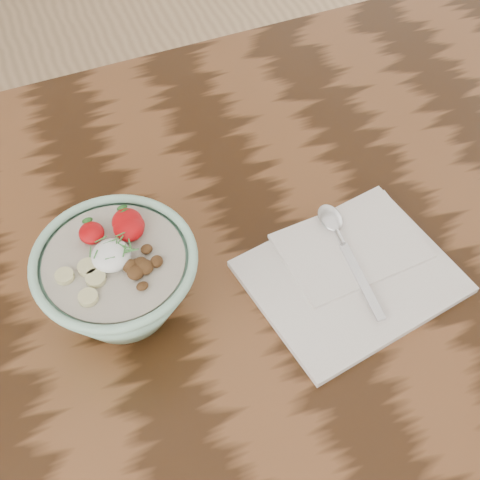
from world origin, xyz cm
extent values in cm
cube|color=black|center=(0.00, 0.00, 73.00)|extent=(160.00, 90.00, 4.00)
cylinder|color=#4C2D19|center=(72.00, 37.00, 35.50)|extent=(7.00, 7.00, 71.00)
cylinder|color=#97CBAF|center=(-22.16, -5.28, 75.65)|extent=(9.04, 9.04, 1.29)
torus|color=#97CBAF|center=(-22.16, -5.28, 86.19)|extent=(20.56, 20.56, 1.18)
cylinder|color=beige|center=(-22.16, -5.28, 85.55)|extent=(17.43, 17.43, 1.08)
ellipsoid|color=white|center=(-22.29, -5.18, 87.01)|extent=(4.81, 4.81, 2.65)
ellipsoid|color=#B0080B|center=(-23.63, -0.89, 86.95)|extent=(3.14, 3.46, 1.73)
cone|color=#286623|center=(-23.63, 0.53, 87.25)|extent=(1.40, 1.03, 1.52)
ellipsoid|color=#B0080B|center=(-19.15, -1.98, 87.15)|extent=(3.86, 4.24, 2.12)
cone|color=#286623|center=(-19.15, -0.24, 87.45)|extent=(1.40, 1.03, 1.52)
ellipsoid|color=#B0080B|center=(-18.85, -1.65, 87.07)|extent=(3.59, 3.95, 1.97)
cone|color=#286623|center=(-18.85, -0.03, 87.37)|extent=(1.40, 1.03, 1.52)
ellipsoid|color=#B0080B|center=(-19.06, -1.02, 87.14)|extent=(3.85, 4.23, 2.12)
cone|color=#286623|center=(-19.06, 0.71, 87.44)|extent=(1.40, 1.03, 1.52)
cylinder|color=#CBC386|center=(-26.34, -9.55, 86.49)|extent=(2.33, 2.33, 0.70)
cylinder|color=#CBC386|center=(-28.20, -5.61, 86.49)|extent=(2.27, 2.27, 0.70)
cylinder|color=#CBC386|center=(-24.85, -7.30, 86.49)|extent=(2.43, 2.43, 0.70)
cylinder|color=#CBC386|center=(-25.34, -5.40, 86.49)|extent=(2.42, 2.42, 0.70)
ellipsoid|color=#533218|center=(-20.61, -7.31, 86.73)|extent=(2.49, 2.47, 1.37)
ellipsoid|color=#533218|center=(-18.02, -5.57, 86.61)|extent=(1.59, 1.41, 1.18)
ellipsoid|color=#533218|center=(-20.25, -7.67, 86.59)|extent=(1.55, 1.35, 1.12)
ellipsoid|color=#533218|center=(-20.28, -8.50, 86.79)|extent=(2.81, 2.80, 1.48)
ellipsoid|color=#533218|center=(-17.45, -7.82, 86.67)|extent=(2.25, 2.28, 1.30)
ellipsoid|color=#533218|center=(-19.89, -7.04, 86.60)|extent=(1.67, 1.43, 0.98)
ellipsoid|color=#533218|center=(-19.22, -7.59, 86.82)|extent=(2.22, 2.48, 1.17)
ellipsoid|color=#533218|center=(-18.96, -8.18, 86.81)|extent=(2.27, 2.35, 1.50)
ellipsoid|color=#533218|center=(-19.77, -7.61, 86.66)|extent=(2.12, 2.03, 0.83)
ellipsoid|color=#533218|center=(-20.07, -10.51, 86.61)|extent=(1.67, 1.39, 0.87)
ellipsoid|color=#533218|center=(-20.40, -7.88, 86.69)|extent=(2.06, 2.17, 1.31)
cylinder|color=#377531|center=(-20.69, -5.85, 88.09)|extent=(0.95, 1.72, 0.24)
cylinder|color=#377531|center=(-20.48, -5.28, 88.09)|extent=(1.37, 1.53, 0.25)
cylinder|color=#377531|center=(-22.55, -6.31, 88.09)|extent=(1.22, 0.33, 0.22)
cylinder|color=#377531|center=(-21.78, -3.91, 88.09)|extent=(1.93, 0.33, 0.25)
cylinder|color=#377531|center=(-20.69, -4.14, 88.09)|extent=(1.05, 0.99, 0.22)
cylinder|color=#377531|center=(-21.34, -4.72, 88.09)|extent=(0.57, 1.37, 0.23)
cylinder|color=#377531|center=(-19.92, -6.22, 88.09)|extent=(1.81, 0.34, 0.24)
cylinder|color=#377531|center=(-20.51, -3.35, 88.09)|extent=(1.29, 0.33, 0.22)
cylinder|color=#377531|center=(-23.99, -5.10, 88.09)|extent=(0.83, 1.11, 0.22)
cylinder|color=#377531|center=(-22.87, -3.18, 88.09)|extent=(1.60, 0.49, 0.24)
cylinder|color=#377531|center=(-20.06, -6.03, 88.09)|extent=(1.19, 0.37, 0.22)
cylinder|color=#377531|center=(-20.52, -5.60, 88.09)|extent=(0.55, 1.14, 0.22)
cylinder|color=#377531|center=(-19.80, -5.18, 88.09)|extent=(0.32, 1.60, 0.24)
cylinder|color=#377531|center=(-24.50, -4.52, 88.09)|extent=(0.63, 1.47, 0.23)
cube|color=white|center=(8.03, -12.47, 75.52)|extent=(30.10, 25.86, 1.03)
cube|color=white|center=(10.10, -8.34, 76.34)|extent=(20.43, 14.63, 0.62)
cube|color=silver|center=(8.47, -14.36, 76.85)|extent=(2.16, 12.85, 0.39)
cylinder|color=silver|center=(9.06, -6.32, 77.04)|extent=(1.02, 3.38, 0.78)
ellipsoid|color=silver|center=(9.30, -3.13, 77.18)|extent=(3.77, 5.34, 1.06)
camera|label=1|loc=(-25.36, -54.14, 152.38)|focal=50.00mm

